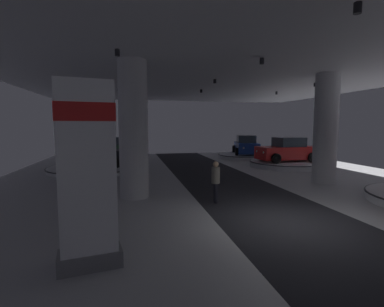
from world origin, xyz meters
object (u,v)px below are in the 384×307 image
object	(u,v)px
display_platform_deep_right	(246,156)
display_car_far_left	(95,155)
column_left	(133,130)
brand_sign_pylon	(87,173)
column_right	(326,129)
display_car_deep_right	(246,146)
display_platform_deep_left	(103,159)
visitor_walking_near	(216,179)
display_platform_far_right	(286,163)
display_car_far_right	(287,151)
display_car_deep_left	(103,149)
display_platform_far_left	(95,168)

from	to	relation	value
display_platform_deep_right	display_car_far_left	bearing A→B (deg)	-159.31
column_left	brand_sign_pylon	world-z (taller)	column_left
brand_sign_pylon	display_platform_deep_right	world-z (taller)	brand_sign_pylon
column_right	display_car_far_left	xyz separation A→B (m)	(-11.98, 6.73, -1.72)
column_left	display_car_deep_right	world-z (taller)	column_left
display_platform_deep_left	visitor_walking_near	distance (m)	15.45
display_platform_far_right	display_car_far_right	distance (m)	0.94
display_car_deep_left	display_platform_far_right	world-z (taller)	display_car_deep_left
column_right	display_car_deep_left	bearing A→B (deg)	134.87
column_left	display_platform_deep_left	distance (m)	13.44
display_car_deep_right	column_right	bearing A→B (deg)	-93.06
display_platform_deep_right	display_car_far_right	xyz separation A→B (m)	(0.69, -5.77, 0.96)
display_platform_deep_right	display_car_far_right	bearing A→B (deg)	-83.19
display_platform_far_right	display_car_far_right	size ratio (longest dim) A/B	1.21
column_right	display_platform_far_right	distance (m)	6.38
column_left	display_platform_far_right	size ratio (longest dim) A/B	1.06
brand_sign_pylon	display_car_far_right	xyz separation A→B (m)	(11.83, 12.36, -0.84)
display_platform_deep_left	display_platform_far_right	distance (m)	14.66
display_platform_far_left	display_car_far_right	bearing A→B (deg)	-4.37
brand_sign_pylon	display_car_far_right	bearing A→B (deg)	46.25
display_platform_far_right	display_car_deep_right	bearing A→B (deg)	96.39
display_platform_deep_left	visitor_walking_near	xyz separation A→B (m)	(5.45, -14.44, 0.77)
display_platform_far_right	display_platform_deep_right	bearing A→B (deg)	96.50
brand_sign_pylon	display_car_far_left	xyz separation A→B (m)	(-1.44, 13.37, -0.96)
display_platform_deep_right	display_car_deep_right	bearing A→B (deg)	74.71
display_car_deep_left	column_right	bearing A→B (deg)	-45.13
display_car_far_left	display_platform_deep_right	bearing A→B (deg)	20.69
brand_sign_pylon	display_car_far_right	size ratio (longest dim) A/B	0.89
display_platform_deep_left	visitor_walking_near	size ratio (longest dim) A/B	3.66
display_platform_far_right	visitor_walking_near	size ratio (longest dim) A/B	3.26
display_car_far_right	visitor_walking_near	world-z (taller)	display_car_far_right
display_platform_deep_left	visitor_walking_near	world-z (taller)	visitor_walking_near
display_platform_deep_right	display_car_deep_left	size ratio (longest dim) A/B	1.16
display_platform_deep_right	display_platform_far_right	bearing A→B (deg)	-83.50
display_platform_far_left	display_platform_deep_right	xyz separation A→B (m)	(12.61, 4.75, 0.04)
brand_sign_pylon	display_platform_deep_right	xyz separation A→B (m)	(11.14, 18.13, -1.80)
display_car_far_left	display_car_far_right	xyz separation A→B (m)	(13.27, -1.02, 0.12)
display_platform_far_left	visitor_walking_near	world-z (taller)	visitor_walking_near
display_platform_far_left	display_car_far_left	xyz separation A→B (m)	(0.03, -0.00, 0.88)
display_platform_far_left	display_platform_far_right	world-z (taller)	display_platform_far_right
brand_sign_pylon	display_car_far_left	size ratio (longest dim) A/B	0.90
column_left	display_platform_far_left	xyz separation A→B (m)	(-2.46, 7.70, -2.60)
brand_sign_pylon	display_car_far_right	distance (m)	17.13
display_car_far_left	display_platform_far_right	bearing A→B (deg)	-4.39
display_car_deep_right	display_platform_deep_left	world-z (taller)	display_car_deep_right
column_right	brand_sign_pylon	size ratio (longest dim) A/B	1.44
display_car_far_left	brand_sign_pylon	bearing A→B (deg)	-83.85
column_left	display_platform_far_left	distance (m)	8.49
brand_sign_pylon	display_platform_deep_left	distance (m)	18.78
display_platform_far_left	display_platform_deep_left	bearing A→B (deg)	89.73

